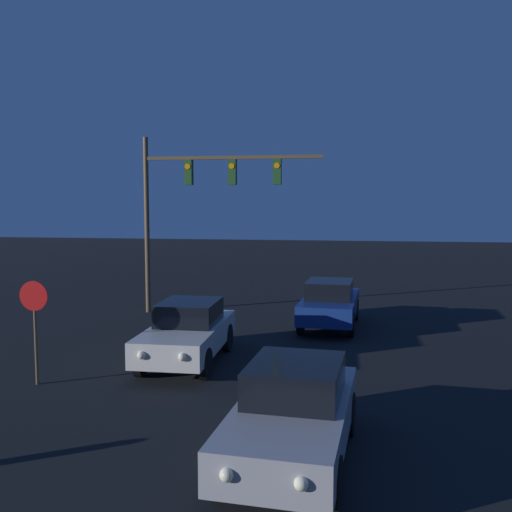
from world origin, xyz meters
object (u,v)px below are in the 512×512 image
(car_mid, at_px, (188,332))
(car_near, at_px, (294,412))
(car_far, at_px, (330,303))
(traffic_signal_mast, at_px, (197,192))
(stop_sign, at_px, (35,313))

(car_mid, bearing_deg, car_near, 121.17)
(car_mid, relative_size, car_far, 0.99)
(car_near, distance_m, car_far, 9.88)
(car_near, relative_size, car_mid, 1.02)
(car_far, xyz_separation_m, traffic_signal_mast, (-4.83, 1.49, 3.66))
(car_near, bearing_deg, traffic_signal_mast, -63.63)
(car_near, height_order, car_mid, same)
(traffic_signal_mast, distance_m, stop_sign, 9.08)
(car_mid, relative_size, stop_sign, 1.83)
(car_near, bearing_deg, car_mid, -53.71)
(car_mid, distance_m, car_far, 5.87)
(car_near, xyz_separation_m, stop_sign, (-6.04, 2.87, 0.83))
(car_far, relative_size, stop_sign, 1.85)
(traffic_signal_mast, xyz_separation_m, stop_sign, (-1.48, -8.50, -2.83))
(car_far, bearing_deg, stop_sign, -128.24)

